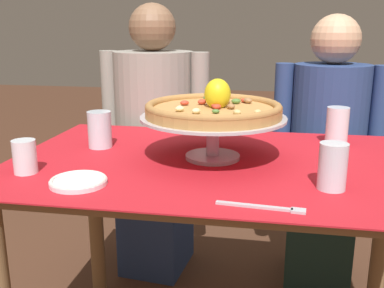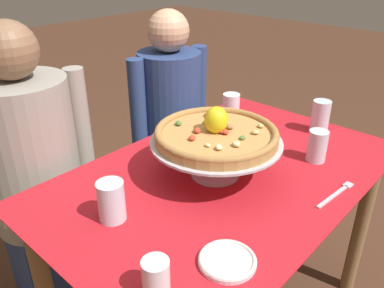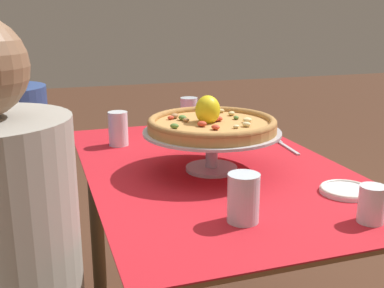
{
  "view_description": "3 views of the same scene",
  "coord_description": "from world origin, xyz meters",
  "px_view_note": "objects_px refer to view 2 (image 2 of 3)",
  "views": [
    {
      "loc": [
        0.13,
        -1.26,
        1.15
      ],
      "look_at": [
        -0.09,
        -0.02,
        0.81
      ],
      "focal_mm": 41.11,
      "sensor_mm": 36.0,
      "label": 1
    },
    {
      "loc": [
        -0.94,
        -0.7,
        1.46
      ],
      "look_at": [
        -0.07,
        0.1,
        0.86
      ],
      "focal_mm": 36.7,
      "sensor_mm": 36.0,
      "label": 2
    },
    {
      "loc": [
        -1.39,
        0.53,
        1.25
      ],
      "look_at": [
        0.0,
        0.07,
        0.84
      ],
      "focal_mm": 44.24,
      "sensor_mm": 36.0,
      "label": 3
    }
  ],
  "objects_px": {
    "pizza_stand": "(216,148)",
    "water_glass_front_left": "(156,279)",
    "water_glass_back_right": "(231,110)",
    "water_glass_front_right": "(317,147)",
    "diner_left": "(37,184)",
    "diner_right": "(171,132)",
    "side_plate": "(227,260)",
    "water_glass_side_left": "(112,203)",
    "water_glass_side_right": "(320,118)",
    "dinner_fork": "(337,193)",
    "pizza": "(216,133)"
  },
  "relations": [
    {
      "from": "water_glass_side_left",
      "to": "diner_right",
      "type": "height_order",
      "value": "diner_right"
    },
    {
      "from": "side_plate",
      "to": "water_glass_side_left",
      "type": "bearing_deg",
      "value": 102.71
    },
    {
      "from": "water_glass_front_left",
      "to": "diner_right",
      "type": "distance_m",
      "value": 1.28
    },
    {
      "from": "water_glass_side_right",
      "to": "diner_left",
      "type": "relative_size",
      "value": 0.11
    },
    {
      "from": "pizza",
      "to": "water_glass_front_left",
      "type": "bearing_deg",
      "value": -155.02
    },
    {
      "from": "diner_left",
      "to": "pizza_stand",
      "type": "bearing_deg",
      "value": -60.71
    },
    {
      "from": "water_glass_front_right",
      "to": "diner_left",
      "type": "bearing_deg",
      "value": 128.96
    },
    {
      "from": "pizza_stand",
      "to": "water_glass_front_left",
      "type": "xyz_separation_m",
      "value": [
        -0.49,
        -0.23,
        -0.06
      ]
    },
    {
      "from": "water_glass_side_left",
      "to": "diner_left",
      "type": "distance_m",
      "value": 0.6
    },
    {
      "from": "pizza",
      "to": "water_glass_front_right",
      "type": "bearing_deg",
      "value": -33.02
    },
    {
      "from": "pizza",
      "to": "pizza_stand",
      "type": "bearing_deg",
      "value": -138.73
    },
    {
      "from": "dinner_fork",
      "to": "water_glass_back_right",
      "type": "bearing_deg",
      "value": 69.16
    },
    {
      "from": "pizza",
      "to": "water_glass_front_left",
      "type": "distance_m",
      "value": 0.55
    },
    {
      "from": "pizza",
      "to": "water_glass_side_left",
      "type": "height_order",
      "value": "pizza"
    },
    {
      "from": "pizza_stand",
      "to": "diner_left",
      "type": "relative_size",
      "value": 0.35
    },
    {
      "from": "pizza_stand",
      "to": "dinner_fork",
      "type": "distance_m",
      "value": 0.41
    },
    {
      "from": "water_glass_front_right",
      "to": "water_glass_back_right",
      "type": "distance_m",
      "value": 0.45
    },
    {
      "from": "water_glass_side_right",
      "to": "diner_right",
      "type": "bearing_deg",
      "value": 100.71
    },
    {
      "from": "water_glass_side_left",
      "to": "dinner_fork",
      "type": "xyz_separation_m",
      "value": [
        0.55,
        -0.43,
        -0.05
      ]
    },
    {
      "from": "pizza_stand",
      "to": "diner_right",
      "type": "relative_size",
      "value": 0.36
    },
    {
      "from": "water_glass_side_right",
      "to": "diner_left",
      "type": "distance_m",
      "value": 1.19
    },
    {
      "from": "water_glass_back_right",
      "to": "dinner_fork",
      "type": "bearing_deg",
      "value": -110.84
    },
    {
      "from": "water_glass_front_right",
      "to": "diner_left",
      "type": "relative_size",
      "value": 0.09
    },
    {
      "from": "pizza_stand",
      "to": "side_plate",
      "type": "relative_size",
      "value": 3.0
    },
    {
      "from": "pizza_stand",
      "to": "water_glass_back_right",
      "type": "height_order",
      "value": "pizza_stand"
    },
    {
      "from": "pizza_stand",
      "to": "water_glass_side_left",
      "type": "relative_size",
      "value": 3.62
    },
    {
      "from": "water_glass_front_left",
      "to": "side_plate",
      "type": "height_order",
      "value": "water_glass_front_left"
    },
    {
      "from": "pizza",
      "to": "diner_right",
      "type": "height_order",
      "value": "diner_right"
    },
    {
      "from": "water_glass_front_left",
      "to": "water_glass_front_right",
      "type": "bearing_deg",
      "value": 1.28
    },
    {
      "from": "pizza",
      "to": "diner_right",
      "type": "distance_m",
      "value": 0.84
    },
    {
      "from": "water_glass_front_right",
      "to": "dinner_fork",
      "type": "distance_m",
      "value": 0.23
    },
    {
      "from": "water_glass_side_left",
      "to": "water_glass_back_right",
      "type": "relative_size",
      "value": 0.93
    },
    {
      "from": "dinner_fork",
      "to": "water_glass_side_right",
      "type": "bearing_deg",
      "value": 33.23
    },
    {
      "from": "diner_left",
      "to": "water_glass_side_left",
      "type": "bearing_deg",
      "value": -93.74
    },
    {
      "from": "diner_right",
      "to": "pizza_stand",
      "type": "bearing_deg",
      "value": -123.28
    },
    {
      "from": "water_glass_front_left",
      "to": "water_glass_side_right",
      "type": "height_order",
      "value": "water_glass_side_right"
    },
    {
      "from": "pizza",
      "to": "diner_right",
      "type": "xyz_separation_m",
      "value": [
        0.42,
        0.64,
        -0.34
      ]
    },
    {
      "from": "water_glass_front_right",
      "to": "water_glass_back_right",
      "type": "relative_size",
      "value": 0.9
    },
    {
      "from": "pizza_stand",
      "to": "water_glass_front_left",
      "type": "height_order",
      "value": "pizza_stand"
    },
    {
      "from": "water_glass_back_right",
      "to": "side_plate",
      "type": "distance_m",
      "value": 0.87
    },
    {
      "from": "water_glass_side_left",
      "to": "water_glass_front_right",
      "type": "distance_m",
      "value": 0.76
    },
    {
      "from": "pizza_stand",
      "to": "side_plate",
      "type": "distance_m",
      "value": 0.43
    },
    {
      "from": "dinner_fork",
      "to": "water_glass_front_right",
      "type": "bearing_deg",
      "value": 44.28
    },
    {
      "from": "water_glass_front_left",
      "to": "diner_right",
      "type": "relative_size",
      "value": 0.08
    },
    {
      "from": "water_glass_front_right",
      "to": "diner_left",
      "type": "distance_m",
      "value": 1.09
    },
    {
      "from": "pizza_stand",
      "to": "dinner_fork",
      "type": "xyz_separation_m",
      "value": [
        0.17,
        -0.36,
        -0.1
      ]
    },
    {
      "from": "water_glass_front_left",
      "to": "water_glass_side_right",
      "type": "bearing_deg",
      "value": 6.66
    },
    {
      "from": "pizza",
      "to": "diner_left",
      "type": "distance_m",
      "value": 0.78
    },
    {
      "from": "diner_right",
      "to": "pizza",
      "type": "bearing_deg",
      "value": -123.26
    },
    {
      "from": "diner_left",
      "to": "diner_right",
      "type": "height_order",
      "value": "diner_left"
    }
  ]
}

